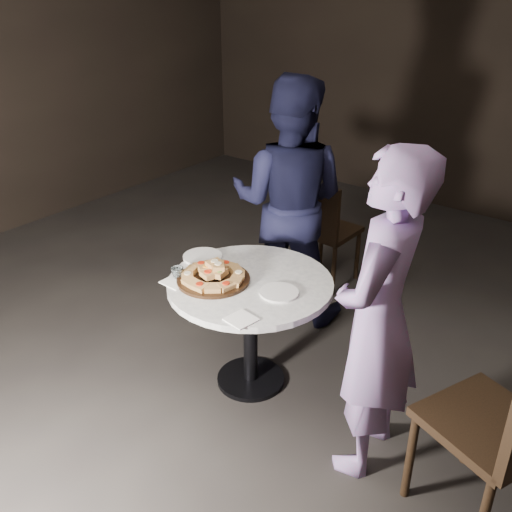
# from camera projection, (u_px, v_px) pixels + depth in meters

# --- Properties ---
(floor) EXTENTS (7.00, 7.00, 0.00)m
(floor) POSITION_uv_depth(u_px,v_px,m) (221.00, 382.00, 3.34)
(floor) COLOR black
(floor) RESTS_ON ground
(table) EXTENTS (1.07, 1.07, 0.67)m
(table) POSITION_uv_depth(u_px,v_px,m) (250.00, 301.00, 3.11)
(table) COLOR black
(table) RESTS_ON ground
(serving_board) EXTENTS (0.43, 0.43, 0.02)m
(serving_board) POSITION_uv_depth(u_px,v_px,m) (213.00, 279.00, 3.05)
(serving_board) COLOR black
(serving_board) RESTS_ON table
(focaccia_pile) EXTENTS (0.36, 0.34, 0.09)m
(focaccia_pile) POSITION_uv_depth(u_px,v_px,m) (214.00, 273.00, 3.04)
(focaccia_pile) COLOR #AE7C43
(focaccia_pile) RESTS_ON serving_board
(plate_left) EXTENTS (0.29, 0.29, 0.01)m
(plate_left) POSITION_uv_depth(u_px,v_px,m) (203.00, 257.00, 3.30)
(plate_left) COLOR white
(plate_left) RESTS_ON table
(plate_right) EXTENTS (0.24, 0.24, 0.01)m
(plate_right) POSITION_uv_depth(u_px,v_px,m) (279.00, 292.00, 2.93)
(plate_right) COLOR white
(plate_right) RESTS_ON table
(water_glass) EXTENTS (0.08, 0.08, 0.06)m
(water_glass) POSITION_uv_depth(u_px,v_px,m) (177.00, 273.00, 3.07)
(water_glass) COLOR silver
(water_glass) RESTS_ON table
(napkin_near) EXTENTS (0.14, 0.14, 0.01)m
(napkin_near) POSITION_uv_depth(u_px,v_px,m) (177.00, 281.00, 3.04)
(napkin_near) COLOR white
(napkin_near) RESTS_ON table
(napkin_far) EXTENTS (0.15, 0.15, 0.01)m
(napkin_far) POSITION_uv_depth(u_px,v_px,m) (241.00, 319.00, 2.71)
(napkin_far) COLOR white
(napkin_far) RESTS_ON table
(chair_far) EXTENTS (0.40, 0.42, 0.84)m
(chair_far) POSITION_uv_depth(u_px,v_px,m) (323.00, 226.00, 4.18)
(chair_far) COLOR black
(chair_far) RESTS_ON ground
(chair_right) EXTENTS (0.61, 0.60, 0.98)m
(chair_right) POSITION_uv_depth(u_px,v_px,m) (512.00, 425.00, 2.23)
(chair_right) COLOR black
(chair_right) RESTS_ON ground
(diner_navy) EXTENTS (0.96, 0.86, 1.63)m
(diner_navy) POSITION_uv_depth(u_px,v_px,m) (289.00, 202.00, 3.71)
(diner_navy) COLOR black
(diner_navy) RESTS_ON ground
(diner_teal) EXTENTS (0.45, 0.62, 1.58)m
(diner_teal) POSITION_uv_depth(u_px,v_px,m) (378.00, 320.00, 2.50)
(diner_teal) COLOR #866EAA
(diner_teal) RESTS_ON ground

